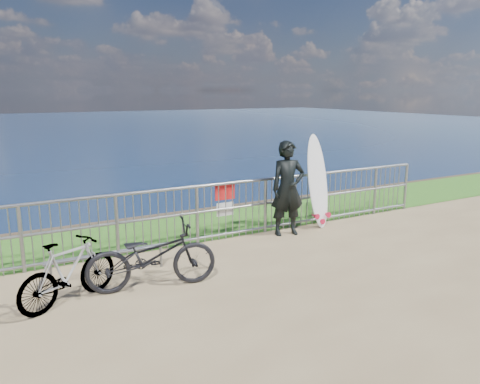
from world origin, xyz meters
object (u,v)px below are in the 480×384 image
surfboard (318,185)px  bicycle_near (152,256)px  surfer (288,188)px  bicycle_far (69,272)px

surfboard → bicycle_near: size_ratio=1.05×
surfer → bicycle_far: (-4.35, -1.17, -0.49)m
bicycle_near → bicycle_far: bearing=97.5°
bicycle_near → bicycle_far: size_ratio=1.24×
bicycle_near → bicycle_far: 1.14m
surfboard → surfer: bearing=-169.5°
surfboard → bicycle_far: 5.42m
surfboard → bicycle_near: 4.34m
surfboard → bicycle_near: bearing=-161.2°
surfer → bicycle_near: size_ratio=1.00×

